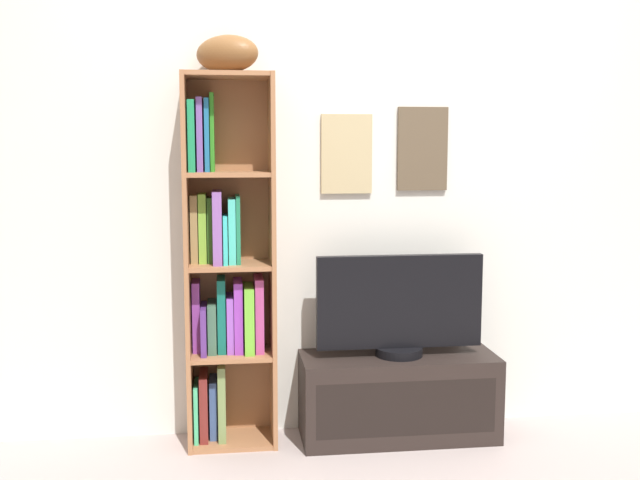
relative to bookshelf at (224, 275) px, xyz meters
The scene contains 5 objects.
back_wall 0.73m from the bookshelf, 12.72° to the left, with size 4.80×0.08×2.37m.
bookshelf is the anchor object (origin of this frame).
football 0.98m from the bookshelf, 46.19° to the right, with size 0.30×0.16×0.16m, color brown.
tv_stand 0.99m from the bookshelf, ahead, with size 0.91×0.34×0.40m.
television 0.82m from the bookshelf, ahead, with size 0.77×0.22×0.47m.
Camera 1 is at (-0.59, -2.38, 1.37)m, focal length 41.97 mm.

